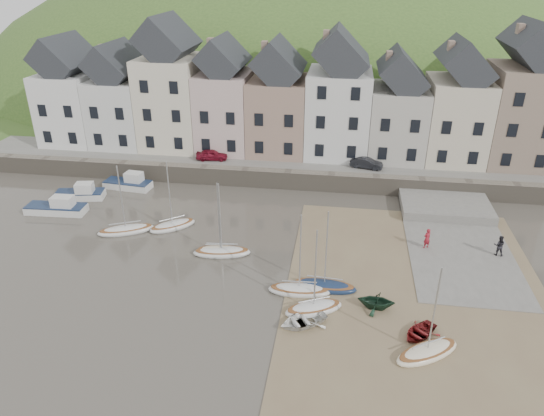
% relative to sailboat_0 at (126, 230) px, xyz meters
% --- Properties ---
extents(ground, '(160.00, 160.00, 0.00)m').
position_rel_sailboat_0_xyz_m(ground, '(12.48, -5.53, -0.26)').
color(ground, '#453E36').
rests_on(ground, ground).
extents(quay_land, '(90.00, 30.00, 1.50)m').
position_rel_sailboat_0_xyz_m(quay_land, '(12.48, 26.47, 0.49)').
color(quay_land, '#3C5C25').
rests_on(quay_land, ground).
extents(quay_street, '(70.00, 7.00, 0.10)m').
position_rel_sailboat_0_xyz_m(quay_street, '(12.48, 14.97, 1.29)').
color(quay_street, slate).
rests_on(quay_street, quay_land).
extents(seawall, '(70.00, 1.20, 1.80)m').
position_rel_sailboat_0_xyz_m(seawall, '(12.48, 11.47, 0.64)').
color(seawall, slate).
rests_on(seawall, ground).
extents(beach, '(18.00, 26.00, 0.06)m').
position_rel_sailboat_0_xyz_m(beach, '(23.48, -5.53, -0.23)').
color(beach, '#756147').
rests_on(beach, ground).
extents(slipway, '(8.00, 18.00, 0.12)m').
position_rel_sailboat_0_xyz_m(slipway, '(27.48, 2.47, -0.20)').
color(slipway, slate).
rests_on(slipway, ground).
extents(hillside, '(134.40, 84.00, 84.00)m').
position_rel_sailboat_0_xyz_m(hillside, '(7.48, 54.47, -18.25)').
color(hillside, '#3C5C25').
rests_on(hillside, ground).
extents(townhouse_terrace, '(61.05, 8.00, 13.93)m').
position_rel_sailboat_0_xyz_m(townhouse_terrace, '(14.24, 18.47, 7.06)').
color(townhouse_terrace, silver).
rests_on(townhouse_terrace, quay_land).
extents(sailboat_0, '(4.91, 3.35, 6.32)m').
position_rel_sailboat_0_xyz_m(sailboat_0, '(0.00, 0.00, 0.00)').
color(sailboat_0, silver).
rests_on(sailboat_0, ground).
extents(sailboat_1, '(4.13, 3.72, 6.32)m').
position_rel_sailboat_0_xyz_m(sailboat_1, '(3.67, 1.33, 0.00)').
color(sailboat_1, silver).
rests_on(sailboat_1, ground).
extents(sailboat_2, '(4.02, 1.82, 6.32)m').
position_rel_sailboat_0_xyz_m(sailboat_2, '(8.78, -2.22, 0.00)').
color(sailboat_2, beige).
rests_on(sailboat_2, ground).
extents(sailboat_3, '(4.72, 2.28, 6.32)m').
position_rel_sailboat_0_xyz_m(sailboat_3, '(8.91, -2.32, 0.00)').
color(sailboat_3, silver).
rests_on(sailboat_3, ground).
extents(sailboat_4, '(4.42, 1.70, 6.32)m').
position_rel_sailboat_0_xyz_m(sailboat_4, '(15.42, -6.48, 0.00)').
color(sailboat_4, silver).
rests_on(sailboat_4, ground).
extents(sailboat_5, '(4.62, 1.79, 6.32)m').
position_rel_sailboat_0_xyz_m(sailboat_5, '(17.13, -5.74, 0.00)').
color(sailboat_5, '#162645').
rests_on(sailboat_5, ground).
extents(sailboat_6, '(4.22, 3.05, 6.32)m').
position_rel_sailboat_0_xyz_m(sailboat_6, '(16.57, -8.38, 0.00)').
color(sailboat_6, silver).
rests_on(sailboat_6, ground).
extents(sailboat_7, '(4.44, 3.66, 6.32)m').
position_rel_sailboat_0_xyz_m(sailboat_7, '(23.43, -11.52, 0.00)').
color(sailboat_7, beige).
rests_on(sailboat_7, ground).
extents(motorboat_0, '(4.85, 2.59, 1.70)m').
position_rel_sailboat_0_xyz_m(motorboat_0, '(-7.04, 5.84, 0.32)').
color(motorboat_0, silver).
rests_on(motorboat_0, ground).
extents(motorboat_1, '(5.54, 2.01, 1.70)m').
position_rel_sailboat_0_xyz_m(motorboat_1, '(-7.64, 2.62, 0.32)').
color(motorboat_1, silver).
rests_on(motorboat_1, ground).
extents(motorboat_2, '(4.95, 2.24, 1.70)m').
position_rel_sailboat_0_xyz_m(motorboat_2, '(-3.42, 8.94, 0.32)').
color(motorboat_2, silver).
rests_on(motorboat_2, ground).
extents(rowboat_white, '(3.85, 3.61, 0.65)m').
position_rel_sailboat_0_xyz_m(rowboat_white, '(15.98, -9.87, 0.12)').
color(rowboat_white, white).
rests_on(rowboat_white, beach).
extents(rowboat_green, '(2.56, 2.25, 1.27)m').
position_rel_sailboat_0_xyz_m(rowboat_green, '(20.61, -7.53, 0.43)').
color(rowboat_green, '#163121').
rests_on(rowboat_green, beach).
extents(rowboat_red, '(3.16, 3.23, 0.55)m').
position_rel_sailboat_0_xyz_m(rowboat_red, '(23.16, -9.90, 0.07)').
color(rowboat_red, maroon).
rests_on(rowboat_red, beach).
extents(person_red, '(0.74, 0.66, 1.69)m').
position_rel_sailboat_0_xyz_m(person_red, '(24.87, 0.96, 0.71)').
color(person_red, maroon).
rests_on(person_red, slipway).
extents(person_dark, '(0.92, 0.77, 1.67)m').
position_rel_sailboat_0_xyz_m(person_dark, '(30.27, 0.65, 0.70)').
color(person_dark, black).
rests_on(person_dark, slipway).
extents(car_left, '(3.47, 1.74, 1.13)m').
position_rel_sailboat_0_xyz_m(car_left, '(3.96, 13.97, 1.91)').
color(car_left, maroon).
rests_on(car_left, quay_street).
extents(car_right, '(3.46, 1.86, 1.08)m').
position_rel_sailboat_0_xyz_m(car_right, '(20.29, 13.97, 1.88)').
color(car_right, black).
rests_on(car_right, quay_street).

